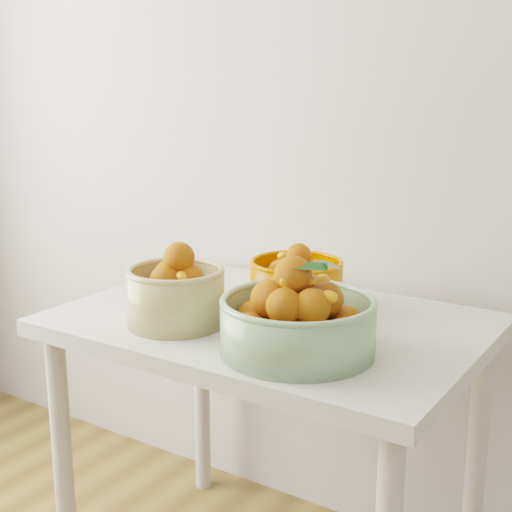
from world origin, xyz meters
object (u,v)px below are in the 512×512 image
Objects in this scene: table at (270,354)px; bowl_orange at (296,283)px; bowl_cream at (176,293)px; bowl_green at (297,320)px.

table is 3.61× the size of bowl_orange.
bowl_cream is (-0.16, -0.16, 0.17)m from table.
bowl_orange is (-0.15, 0.26, -0.01)m from bowl_green.
bowl_orange is at bearing 78.89° from table.
bowl_green reaches higher than bowl_orange.
bowl_green reaches higher than bowl_cream.
table is at bearing 46.06° from bowl_cream.
bowl_green is 1.40× the size of bowl_orange.
bowl_cream reaches higher than bowl_orange.
bowl_green is (0.17, -0.17, 0.17)m from table.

